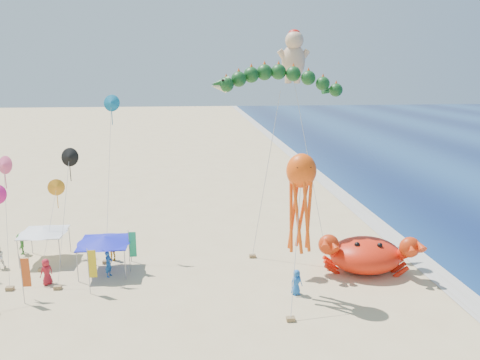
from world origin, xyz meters
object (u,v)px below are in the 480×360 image
object	(u,v)px
crab_inflatable	(366,254)
cherub_kite	(294,56)
dragon_kite	(279,84)
octopus_kite	(301,195)
canopy_white	(43,230)
canopy_blue	(104,240)

from	to	relation	value
crab_inflatable	cherub_kite	bearing A→B (deg)	112.34
dragon_kite	cherub_kite	bearing A→B (deg)	66.06
octopus_kite	canopy_white	distance (m)	20.28
cherub_kite	octopus_kite	distance (m)	15.17
dragon_kite	canopy_blue	world-z (taller)	dragon_kite
dragon_kite	canopy_white	size ratio (longest dim) A/B	4.10
crab_inflatable	dragon_kite	bearing A→B (deg)	144.27
canopy_blue	cherub_kite	bearing A→B (deg)	24.96
octopus_kite	canopy_blue	distance (m)	14.80
crab_inflatable	cherub_kite	size ratio (longest dim) A/B	0.40
canopy_white	dragon_kite	bearing A→B (deg)	-1.46
cherub_kite	canopy_white	world-z (taller)	cherub_kite
octopus_kite	canopy_blue	bearing A→B (deg)	158.87
dragon_kite	octopus_kite	size ratio (longest dim) A/B	1.54
cherub_kite	canopy_white	xyz separation A→B (m)	(-20.22, -4.41, -13.17)
cherub_kite	octopus_kite	xyz separation A→B (m)	(-2.00, -12.17, -8.83)
canopy_blue	octopus_kite	bearing A→B (deg)	-21.13
crab_inflatable	canopy_blue	xyz separation A→B (m)	(-18.94, 2.06, 1.07)
cherub_kite	canopy_white	bearing A→B (deg)	-167.69
crab_inflatable	octopus_kite	world-z (taller)	octopus_kite
crab_inflatable	canopy_white	bearing A→B (deg)	168.88
crab_inflatable	octopus_kite	size ratio (longest dim) A/B	0.75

